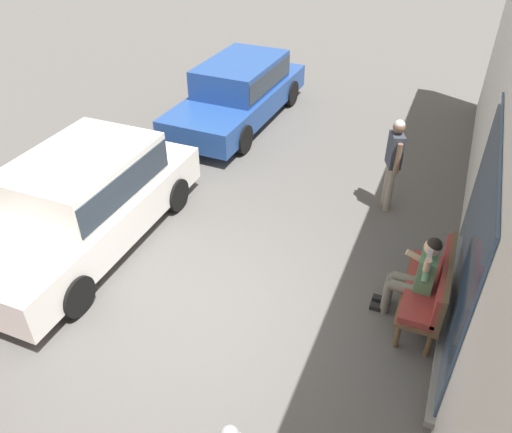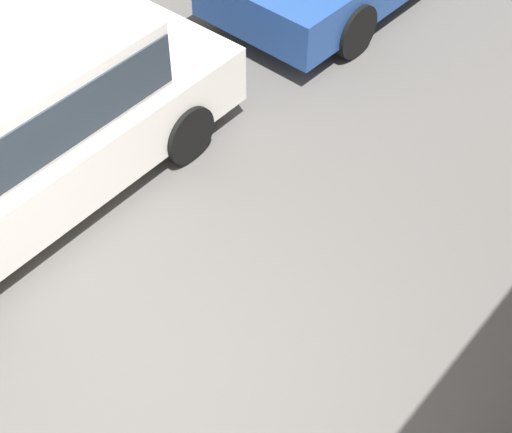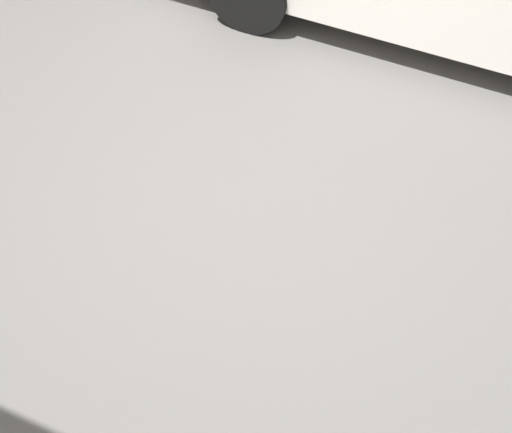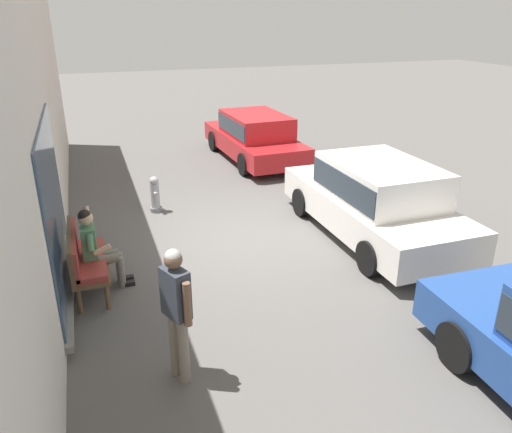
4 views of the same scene
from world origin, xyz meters
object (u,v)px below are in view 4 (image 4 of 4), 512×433
object	(u,v)px
parked_car_mid	(376,197)
parked_car_far	(255,135)
bench	(83,257)
pedestrian_standing	(176,305)
person_on_phone	(97,247)
fire_hydrant	(155,195)

from	to	relation	value
parked_car_mid	parked_car_far	xyz separation A→B (m)	(5.90, 0.43, -0.07)
bench	parked_car_far	size ratio (longest dim) A/B	0.33
bench	parked_car_far	world-z (taller)	parked_car_far
parked_car_mid	pedestrian_standing	bearing A→B (deg)	122.85
bench	pedestrian_standing	xyz separation A→B (m)	(-2.52, -1.02, 0.43)
person_on_phone	parked_car_mid	world-z (taller)	parked_car_mid
parked_car_mid	pedestrian_standing	size ratio (longest dim) A/B	2.59
parked_car_far	pedestrian_standing	world-z (taller)	pedestrian_standing
bench	fire_hydrant	world-z (taller)	bench
parked_car_mid	fire_hydrant	bearing A→B (deg)	54.63
person_on_phone	fire_hydrant	world-z (taller)	person_on_phone
parked_car_far	fire_hydrant	bearing A→B (deg)	133.12
pedestrian_standing	fire_hydrant	bearing A→B (deg)	-5.46
fire_hydrant	bench	bearing A→B (deg)	152.78
person_on_phone	parked_car_mid	size ratio (longest dim) A/B	0.30
bench	parked_car_far	bearing A→B (deg)	-38.61
person_on_phone	parked_car_far	distance (m)	7.79
bench	parked_car_mid	size ratio (longest dim) A/B	0.33
parked_car_far	pedestrian_standing	xyz separation A→B (m)	(-8.72, 3.93, 0.26)
fire_hydrant	parked_car_mid	bearing A→B (deg)	-125.37
parked_car_far	pedestrian_standing	distance (m)	9.57
bench	parked_car_far	distance (m)	7.94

